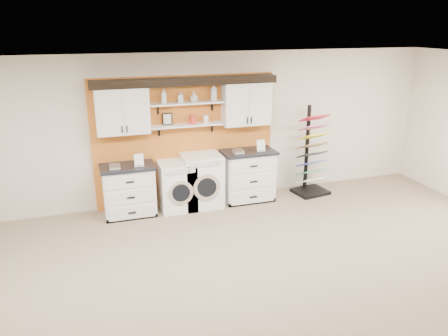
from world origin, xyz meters
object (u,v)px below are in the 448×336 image
object	(u,v)px
base_cabinet_left	(129,190)
dryer	(202,180)
washer	(177,186)
base_cabinet_right	(248,175)
sample_rack	(311,167)

from	to	relation	value
base_cabinet_left	dryer	bearing A→B (deg)	-0.14
washer	dryer	bearing A→B (deg)	0.00
dryer	base_cabinet_left	bearing A→B (deg)	179.86
base_cabinet_right	sample_rack	xyz separation A→B (m)	(1.33, -0.06, 0.06)
base_cabinet_left	washer	world-z (taller)	base_cabinet_left
base_cabinet_right	washer	world-z (taller)	base_cabinet_right
base_cabinet_left	dryer	xyz separation A→B (m)	(1.34, -0.00, 0.04)
base_cabinet_left	sample_rack	bearing A→B (deg)	-1.04
base_cabinet_right	base_cabinet_left	bearing A→B (deg)	180.00
dryer	base_cabinet_right	bearing A→B (deg)	0.21
base_cabinet_left	dryer	world-z (taller)	dryer
base_cabinet_left	dryer	size ratio (longest dim) A/B	0.95
dryer	sample_rack	world-z (taller)	sample_rack
base_cabinet_left	dryer	distance (m)	1.34
dryer	sample_rack	xyz separation A→B (m)	(2.24, -0.06, 0.06)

